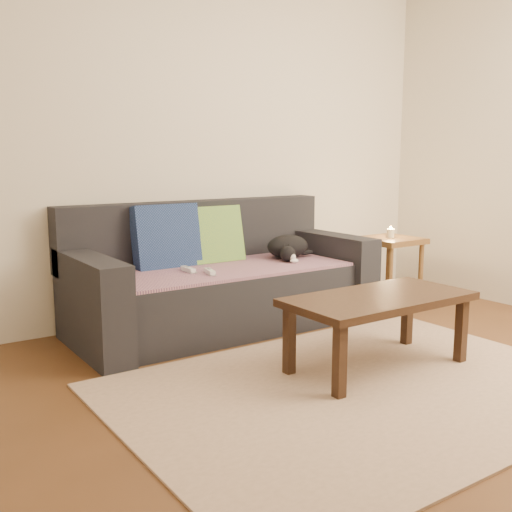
# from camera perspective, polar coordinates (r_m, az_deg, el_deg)

# --- Properties ---
(ground) EXTENTS (4.50, 4.50, 0.00)m
(ground) POSITION_cam_1_polar(r_m,az_deg,el_deg) (3.12, 12.06, -13.14)
(ground) COLOR brown
(ground) RESTS_ON ground
(back_wall) EXTENTS (4.50, 0.04, 2.60)m
(back_wall) POSITION_cam_1_polar(r_m,az_deg,el_deg) (4.50, -6.40, 10.81)
(back_wall) COLOR beige
(back_wall) RESTS_ON ground
(sofa) EXTENTS (2.10, 0.94, 0.87)m
(sofa) POSITION_cam_1_polar(r_m,az_deg,el_deg) (4.21, -3.42, -2.61)
(sofa) COLOR #232328
(sofa) RESTS_ON ground
(throw_blanket) EXTENTS (1.66, 0.74, 0.02)m
(throw_blanket) POSITION_cam_1_polar(r_m,az_deg,el_deg) (4.11, -2.78, -1.19)
(throw_blanket) COLOR #492C52
(throw_blanket) RESTS_ON sofa
(cushion_navy) EXTENTS (0.47, 0.19, 0.48)m
(cushion_navy) POSITION_cam_1_polar(r_m,az_deg,el_deg) (4.15, -8.53, 1.62)
(cushion_navy) COLOR #102347
(cushion_navy) RESTS_ON throw_blanket
(cushion_green) EXTENTS (0.41, 0.18, 0.42)m
(cushion_green) POSITION_cam_1_polar(r_m,az_deg,el_deg) (4.34, -3.87, 2.03)
(cushion_green) COLOR #0D544C
(cushion_green) RESTS_ON throw_blanket
(cat) EXTENTS (0.41, 0.39, 0.17)m
(cat) POSITION_cam_1_polar(r_m,az_deg,el_deg) (4.45, 3.06, 0.85)
(cat) COLOR black
(cat) RESTS_ON throw_blanket
(wii_remote_a) EXTENTS (0.04, 0.15, 0.03)m
(wii_remote_a) POSITION_cam_1_polar(r_m,az_deg,el_deg) (3.96, -6.48, -1.29)
(wii_remote_a) COLOR white
(wii_remote_a) RESTS_ON throw_blanket
(wii_remote_b) EXTENTS (0.07, 0.15, 0.03)m
(wii_remote_b) POSITION_cam_1_polar(r_m,az_deg,el_deg) (3.87, -4.42, -1.50)
(wii_remote_b) COLOR white
(wii_remote_b) RESTS_ON throw_blanket
(side_table) EXTENTS (0.44, 0.44, 0.55)m
(side_table) POSITION_cam_1_polar(r_m,az_deg,el_deg) (4.93, 12.63, 0.62)
(side_table) COLOR brown
(side_table) RESTS_ON ground
(candle) EXTENTS (0.06, 0.06, 0.09)m
(candle) POSITION_cam_1_polar(r_m,az_deg,el_deg) (4.91, 12.69, 2.15)
(candle) COLOR beige
(candle) RESTS_ON side_table
(rug) EXTENTS (2.50, 1.80, 0.01)m
(rug) POSITION_cam_1_polar(r_m,az_deg,el_deg) (3.22, 10.09, -12.27)
(rug) COLOR tan
(rug) RESTS_ON ground
(coffee_table) EXTENTS (1.07, 0.53, 0.43)m
(coffee_table) POSITION_cam_1_polar(r_m,az_deg,el_deg) (3.41, 11.61, -4.57)
(coffee_table) COLOR #321C13
(coffee_table) RESTS_ON rug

